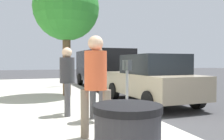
{
  "coord_description": "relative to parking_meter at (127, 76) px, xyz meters",
  "views": [
    {
      "loc": [
        -5.8,
        2.93,
        1.52
      ],
      "look_at": [
        -0.21,
        0.91,
        1.31
      ],
      "focal_mm": 38.44,
      "sensor_mm": 36.0,
      "label": 1
    }
  ],
  "objects": [
    {
      "name": "ground_plane",
      "position": [
        0.26,
        -0.52,
        -1.17
      ],
      "size": [
        80.0,
        80.0,
        0.0
      ],
      "primitive_type": "plane",
      "color": "#38383A",
      "rests_on": "ground"
    },
    {
      "name": "parking_meter",
      "position": [
        0.0,
        0.0,
        0.0
      ],
      "size": [
        0.36,
        0.12,
        1.41
      ],
      "color": "gray",
      "rests_on": "sidewalk_slab"
    },
    {
      "name": "sidewalk_slab",
      "position": [
        0.26,
        2.48,
        -1.09
      ],
      "size": [
        28.0,
        6.0,
        0.15
      ],
      "primitive_type": "cube",
      "color": "#A8A59E",
      "rests_on": "ground_plane"
    },
    {
      "name": "parking_officer",
      "position": [
        0.62,
        1.4,
        0.0
      ],
      "size": [
        0.52,
        0.38,
        1.73
      ],
      "rotation": [
        0.0,
        0.0,
        -1.72
      ],
      "color": "#47474C",
      "rests_on": "sidewalk_slab"
    },
    {
      "name": "parked_sedan_near",
      "position": [
        2.09,
        -1.87,
        -0.27
      ],
      "size": [
        4.43,
        2.03,
        1.77
      ],
      "color": "gray",
      "rests_on": "ground_plane"
    },
    {
      "name": "parked_van_far",
      "position": [
        7.95,
        -1.87,
        0.09
      ],
      "size": [
        5.22,
        2.17,
        2.18
      ],
      "color": "black",
      "rests_on": "ground_plane"
    },
    {
      "name": "pedestrian_at_meter",
      "position": [
        -0.21,
        0.84,
        -0.0
      ],
      "size": [
        0.51,
        0.38,
        1.73
      ],
      "rotation": [
        0.0,
        0.0,
        -1.24
      ],
      "color": "#47474C",
      "rests_on": "sidewalk_slab"
    },
    {
      "name": "traffic_signal",
      "position": [
        7.89,
        0.01,
        1.41
      ],
      "size": [
        0.24,
        0.44,
        3.6
      ],
      "color": "black",
      "rests_on": "sidewalk_slab"
    },
    {
      "name": "pedestrian_bystander",
      "position": [
        -1.45,
        1.24,
        0.08
      ],
      "size": [
        0.4,
        0.51,
        1.83
      ],
      "rotation": [
        0.0,
        0.0,
        -0.45
      ],
      "color": "#726656",
      "rests_on": "sidewalk_slab"
    },
    {
      "name": "street_tree",
      "position": [
        4.2,
        0.83,
        2.49
      ],
      "size": [
        2.64,
        2.64,
        4.86
      ],
      "color": "brown",
      "rests_on": "sidewalk_slab"
    }
  ]
}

